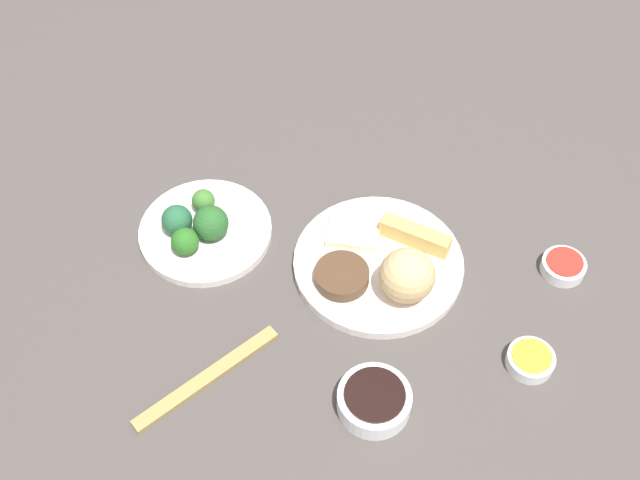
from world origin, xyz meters
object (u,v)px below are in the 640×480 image
Objects in this scene: broccoli_plate at (206,231)px; sauce_ramekin_hot_mustard at (530,360)px; sauce_ramekin_sweet_and_sour at (563,267)px; main_plate at (378,264)px; chopsticks_pair at (207,378)px; soy_sauce_bowl at (374,401)px.

broccoli_plate is 3.12× the size of sauce_ramekin_hot_mustard.
main_plate is at bearing 120.30° from sauce_ramekin_sweet_and_sour.
broccoli_plate is at bearing 95.44° from sauce_ramekin_hot_mustard.
chopsticks_pair is at bearing 141.13° from sauce_ramekin_sweet_and_sour.
sauce_ramekin_hot_mustard is at bearing -41.95° from soy_sauce_bowl.
main_plate is 1.11× the size of chopsticks_pair.
soy_sauce_bowl is 1.50× the size of sauce_ramekin_sweet_and_sour.
sauce_ramekin_hot_mustard reaches higher than chopsticks_pair.
sauce_ramekin_sweet_and_sour is 1.00× the size of sauce_ramekin_hot_mustard.
soy_sauce_bowl reaches higher than main_plate.
sauce_ramekin_sweet_and_sour is at bearing -59.70° from main_plate.
soy_sauce_bowl is 1.50× the size of sauce_ramekin_hot_mustard.
sauce_ramekin_sweet_and_sour and sauce_ramekin_hot_mustard have the same top height.
main_plate is 2.59× the size of soy_sauce_bowl.
sauce_ramekin_hot_mustard is at bearing -97.89° from main_plate.
chopsticks_pair is at bearing 124.67° from sauce_ramekin_hot_mustard.
sauce_ramekin_sweet_and_sour reaches higher than main_plate.
main_plate is 0.23m from soy_sauce_bowl.
broccoli_plate is at bearing 108.18° from main_plate.
main_plate is at bearing -20.19° from chopsticks_pair.
sauce_ramekin_sweet_and_sour is at bearing -20.94° from soy_sauce_bowl.
soy_sauce_bowl is 0.23m from sauce_ramekin_hot_mustard.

